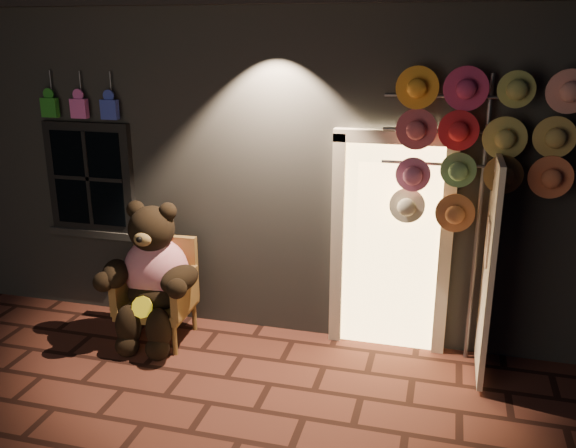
% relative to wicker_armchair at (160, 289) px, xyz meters
% --- Properties ---
extents(ground, '(60.00, 60.00, 0.00)m').
position_rel_wicker_armchair_xyz_m(ground, '(0.95, -1.04, -0.52)').
color(ground, '#572B21').
rests_on(ground, ground).
extents(shop_building, '(7.30, 5.95, 3.51)m').
position_rel_wicker_armchair_xyz_m(shop_building, '(0.95, 2.95, 1.22)').
color(shop_building, slate).
rests_on(shop_building, ground).
extents(wicker_armchair, '(0.75, 0.68, 1.04)m').
position_rel_wicker_armchair_xyz_m(wicker_armchair, '(0.00, 0.00, 0.00)').
color(wicker_armchair, olive).
rests_on(wicker_armchair, ground).
extents(teddy_bear, '(1.08, 0.85, 1.48)m').
position_rel_wicker_armchair_xyz_m(teddy_bear, '(0.00, -0.13, 0.21)').
color(teddy_bear, '#C4153D').
rests_on(teddy_bear, ground).
extents(hat_rack, '(1.64, 0.22, 2.74)m').
position_rel_wicker_armchair_xyz_m(hat_rack, '(2.99, 0.24, 1.58)').
color(hat_rack, '#59595E').
rests_on(hat_rack, ground).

